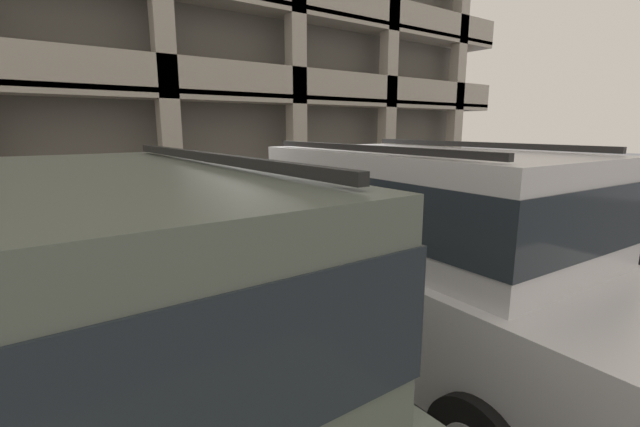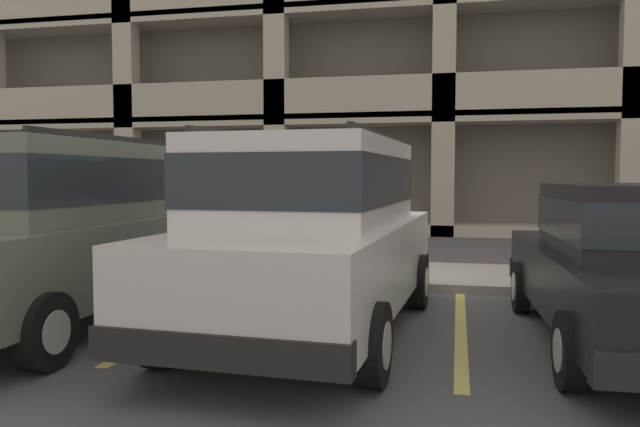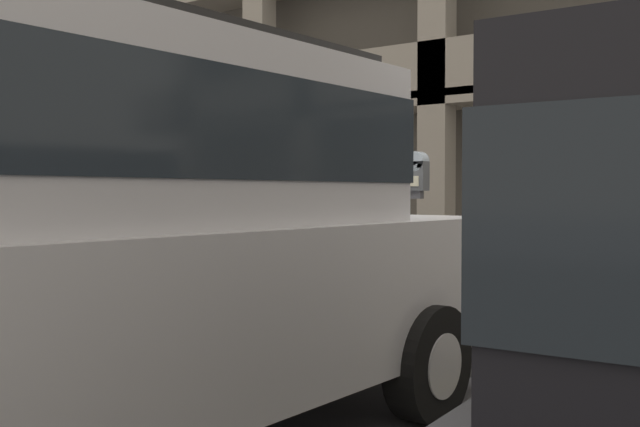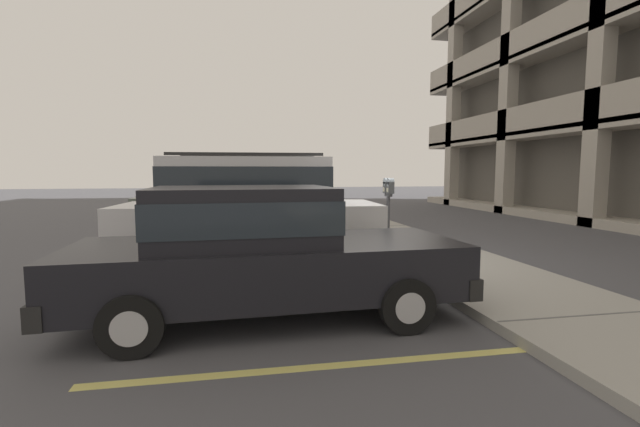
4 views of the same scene
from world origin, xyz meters
name	(u,v)px [view 1 (image 1 of 4)]	position (x,y,z in m)	size (l,w,h in m)	color
ground_plane	(289,287)	(0.00, 0.00, -0.05)	(80.00, 80.00, 0.10)	#4C4C51
sidewalk	(247,258)	(0.00, 1.30, 0.06)	(40.00, 2.20, 0.12)	#9E9B93
parking_stall_lines	(436,290)	(1.48, -1.40, 0.00)	(11.98, 4.80, 0.01)	#DBD16B
silver_suv	(416,245)	(0.00, -2.29, 1.09)	(2.20, 4.87, 2.03)	silver
red_sedan	(89,340)	(-2.79, -2.52, 1.09)	(2.02, 4.78, 2.03)	#5B665B
dark_hatchback	(563,228)	(3.06, -2.24, 0.82)	(1.95, 4.54, 1.54)	black
parking_meter_near	(284,195)	(0.16, 0.35, 1.22)	(0.35, 0.12, 1.48)	#47474C
parking_garage	(119,23)	(1.04, 13.57, 6.03)	(32.00, 10.00, 13.25)	#5C5851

